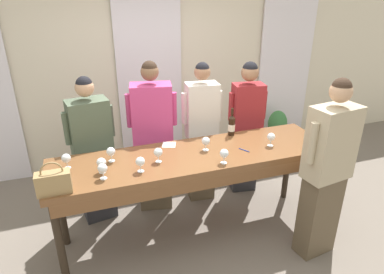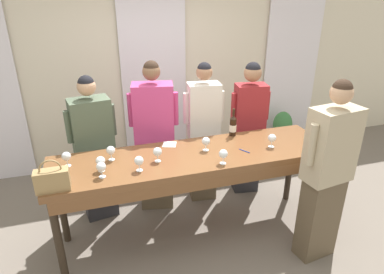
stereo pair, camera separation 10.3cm
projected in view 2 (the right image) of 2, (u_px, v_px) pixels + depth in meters
name	position (u px, v px, depth m)	size (l,w,h in m)	color
ground_plane	(194.00, 233.00, 3.74)	(18.00, 18.00, 0.00)	#70665B
wall_back	(153.00, 68.00, 4.89)	(12.00, 0.06, 2.80)	beige
curtain_panel_center	(154.00, 73.00, 4.85)	(0.93, 0.03, 2.69)	white
curtain_panel_right	(291.00, 63.00, 5.45)	(0.93, 0.03, 2.69)	white
tasting_bar	(195.00, 163.00, 3.37)	(2.79, 0.73, 0.97)	brown
wine_bottle	(233.00, 126.00, 3.71)	(0.07, 0.07, 0.31)	black
handbag	(52.00, 180.00, 2.72)	(0.27, 0.12, 0.27)	#997A4C
wine_glass_front_left	(206.00, 141.00, 3.38)	(0.08, 0.08, 0.14)	white
wine_glass_front_mid	(101.00, 167.00, 2.91)	(0.08, 0.08, 0.14)	white
wine_glass_front_right	(139.00, 161.00, 3.01)	(0.08, 0.08, 0.14)	white
wine_glass_center_left	(272.00, 138.00, 3.45)	(0.08, 0.08, 0.14)	white
wine_glass_center_mid	(111.00, 151.00, 3.19)	(0.08, 0.08, 0.14)	white
wine_glass_center_right	(100.00, 161.00, 3.00)	(0.08, 0.08, 0.14)	white
wine_glass_back_left	(66.00, 157.00, 3.08)	(0.08, 0.08, 0.14)	white
wine_glass_back_mid	(223.00, 154.00, 3.13)	(0.08, 0.08, 0.14)	white
wine_glass_back_right	(157.00, 152.00, 3.17)	(0.08, 0.08, 0.14)	white
napkin	(170.00, 144.00, 3.54)	(0.17, 0.17, 0.00)	white
pen	(244.00, 151.00, 3.40)	(0.07, 0.11, 0.01)	#193399
guest_olive_jacket	(95.00, 150.00, 3.72)	(0.53, 0.32, 1.67)	#28282D
guest_pink_top	(155.00, 138.00, 3.88)	(0.56, 0.34, 1.77)	brown
guest_cream_sweater	(203.00, 133.00, 4.04)	(0.48, 0.26, 1.72)	brown
guest_striped_shirt	(249.00, 127.00, 4.20)	(0.48, 0.28, 1.69)	#28282D
host_pouring	(326.00, 174.00, 3.11)	(0.55, 0.30, 1.79)	brown
potted_plant	(282.00, 130.00, 5.57)	(0.31, 0.31, 0.63)	#935B3D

